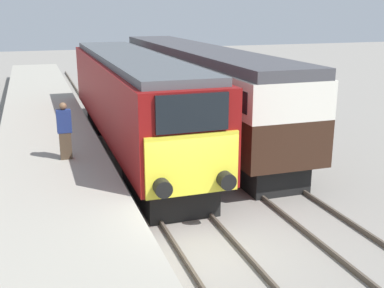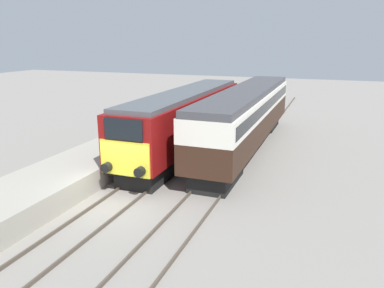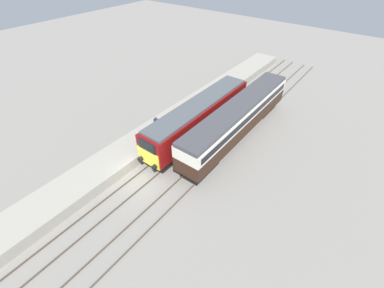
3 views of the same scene
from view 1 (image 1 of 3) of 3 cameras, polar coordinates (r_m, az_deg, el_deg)
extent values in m
plane|color=gray|center=(11.88, 1.93, -12.48)|extent=(120.00, 120.00, 0.00)
cube|color=#9E998C|center=(18.51, -16.58, -0.88)|extent=(3.50, 50.00, 1.04)
cube|color=#4C4238|center=(16.08, -6.74, -4.53)|extent=(0.07, 60.00, 0.14)
cube|color=#4C4238|center=(16.41, -1.82, -4.00)|extent=(0.07, 60.00, 0.14)
cube|color=#4C4238|center=(17.04, 4.53, -3.28)|extent=(0.07, 60.00, 0.14)
cube|color=#4C4238|center=(17.63, 8.83, -2.76)|extent=(0.07, 60.00, 0.14)
cube|color=black|center=(14.92, -3.06, -4.31)|extent=(2.03, 4.00, 1.00)
cube|color=black|center=(24.34, -9.41, 3.44)|extent=(2.03, 4.00, 1.00)
cube|color=maroon|center=(19.16, -7.19, 5.80)|extent=(2.70, 14.99, 2.68)
cube|color=yellow|center=(12.20, 0.06, -2.47)|extent=(2.48, 0.10, 1.61)
cube|color=black|center=(11.85, 0.06, 3.71)|extent=(1.89, 0.10, 0.96)
cube|color=#4C5156|center=(18.96, -7.34, 10.15)|extent=(2.38, 14.39, 0.24)
cylinder|color=black|center=(11.93, -3.50, -5.24)|extent=(0.44, 0.35, 0.44)
cylinder|color=black|center=(12.45, 4.09, -4.34)|extent=(0.44, 0.35, 0.44)
cube|color=black|center=(16.54, 7.88, -2.49)|extent=(1.89, 3.60, 0.95)
cube|color=black|center=(28.58, -3.88, 5.40)|extent=(1.89, 3.60, 0.95)
cube|color=#331E14|center=(22.15, 0.44, 5.59)|extent=(2.70, 17.58, 1.49)
cube|color=silver|center=(21.96, 0.45, 9.00)|extent=(2.71, 17.58, 1.17)
cube|color=black|center=(21.96, 0.45, 9.00)|extent=(2.75, 16.87, 0.64)
cube|color=#424247|center=(21.88, 0.45, 10.98)|extent=(2.48, 17.58, 0.36)
cube|color=#473828|center=(15.59, -14.74, -0.18)|extent=(0.36, 0.24, 0.86)
cube|color=navy|center=(15.40, -14.94, 2.63)|extent=(0.44, 0.26, 0.72)
sphere|color=brown|center=(15.31, -15.07, 4.36)|extent=(0.23, 0.23, 0.23)
camera|label=2|loc=(12.55, 86.68, 7.09)|focal=35.00mm
camera|label=3|loc=(20.15, 82.18, 37.24)|focal=24.00mm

